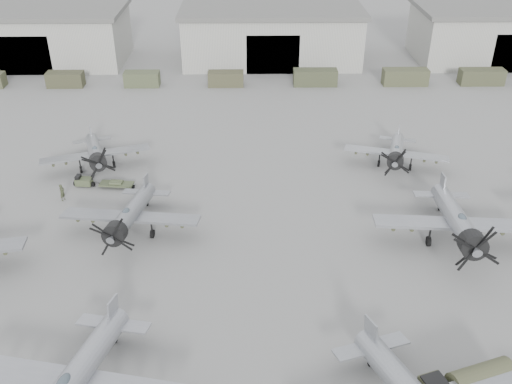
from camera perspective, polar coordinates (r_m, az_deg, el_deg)
ground at (r=42.61m, az=4.69°, el=-13.15°), size 220.00×220.00×0.00m
hangar_left at (r=101.76m, az=-21.12°, el=14.46°), size 29.00×14.80×8.70m
hangar_center at (r=95.93m, az=1.55°, el=15.54°), size 29.00×14.80×8.70m
hangar_right at (r=104.59m, az=23.56°, el=14.38°), size 29.00×14.80×8.70m
support_truck_1 at (r=89.51m, az=-18.53°, el=10.64°), size 5.27×2.20×2.16m
support_truck_2 at (r=86.82m, az=-11.33°, el=11.03°), size 5.11×2.20×2.14m
support_truck_3 at (r=85.48m, az=-3.03°, el=11.26°), size 5.18×2.20×2.11m
support_truck_4 at (r=85.94m, az=5.94°, el=11.33°), size 6.40×2.20×2.35m
support_truck_5 at (r=88.47m, az=14.70°, el=11.07°), size 6.60×2.20×2.36m
support_truck_6 at (r=92.10m, az=21.63°, el=10.67°), size 6.48×2.20×2.30m
aircraft_near_0 at (r=37.17m, az=-17.96°, el=-17.72°), size 13.94×12.54×5.53m
aircraft_mid_1 at (r=51.07m, az=-12.57°, el=-2.32°), size 12.42×11.18×4.94m
aircraft_mid_2 at (r=51.32m, az=19.57°, el=-2.89°), size 14.14×12.73×5.64m
aircraft_far_0 at (r=63.10m, az=-15.77°, el=3.80°), size 11.52×10.37×4.62m
aircraft_far_1 at (r=62.95m, az=13.85°, el=3.93°), size 11.16×10.05×4.45m
fuel_tanker at (r=39.22m, az=20.44°, el=-17.53°), size 6.63×4.25×2.43m
tug_trailer at (r=60.71m, az=-15.69°, el=0.92°), size 6.04×1.80×1.20m
ground_crew at (r=59.04m, az=-18.81°, el=-0.04°), size 0.61×0.75×1.76m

